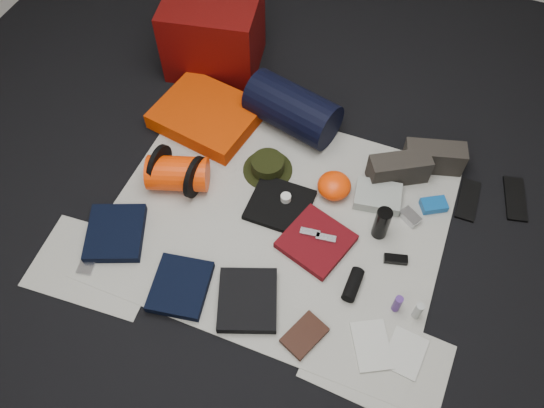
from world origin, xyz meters
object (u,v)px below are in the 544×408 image
at_px(sleeping_pad, 207,115).
at_px(paperback_book, 305,335).
at_px(navy_duffel, 292,109).
at_px(compact_camera, 410,217).
at_px(red_cabinet, 214,34).
at_px(water_bottle, 382,223).
at_px(stuff_sack, 178,173).

height_order(sleeping_pad, paperback_book, sleeping_pad).
xyz_separation_m(navy_duffel, paperback_book, (0.47, -1.11, -0.12)).
xyz_separation_m(navy_duffel, compact_camera, (0.76, -0.36, -0.11)).
distance_m(compact_camera, paperback_book, 0.80).
height_order(red_cabinet, water_bottle, red_cabinet).
bearing_deg(compact_camera, water_bottle, -100.49).
height_order(stuff_sack, paperback_book, stuff_sack).
bearing_deg(red_cabinet, water_bottle, -44.21).
height_order(red_cabinet, paperback_book, red_cabinet).
bearing_deg(sleeping_pad, stuff_sack, -83.18).
height_order(sleeping_pad, stuff_sack, stuff_sack).
xyz_separation_m(red_cabinet, sleeping_pad, (0.16, -0.46, -0.16)).
height_order(sleeping_pad, compact_camera, sleeping_pad).
bearing_deg(water_bottle, compact_camera, 47.44).
bearing_deg(stuff_sack, compact_camera, 10.93).
distance_m(navy_duffel, water_bottle, 0.81).
bearing_deg(stuff_sack, water_bottle, 5.01).
relative_size(compact_camera, paperback_book, 0.53).
relative_size(sleeping_pad, stuff_sack, 1.75).
bearing_deg(water_bottle, paperback_book, -104.69).
bearing_deg(compact_camera, navy_duffel, -173.67).
bearing_deg(compact_camera, paperback_book, -78.62).
bearing_deg(red_cabinet, sleeping_pad, -82.24).
bearing_deg(navy_duffel, compact_camera, -11.48).
distance_m(red_cabinet, paperback_book, 1.80).
xyz_separation_m(compact_camera, paperback_book, (-0.28, -0.75, -0.01)).
relative_size(sleeping_pad, paperback_book, 2.78).
height_order(red_cabinet, navy_duffel, red_cabinet).
bearing_deg(sleeping_pad, water_bottle, -18.04).
relative_size(navy_duffel, compact_camera, 4.91).
distance_m(sleeping_pad, water_bottle, 1.14).
bearing_deg(compact_camera, red_cabinet, -174.38).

